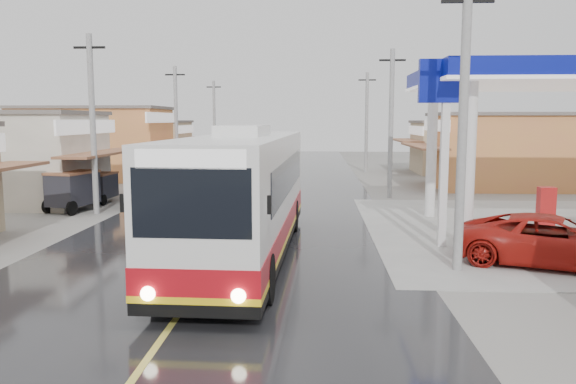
{
  "coord_description": "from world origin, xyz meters",
  "views": [
    {
      "loc": [
        2.99,
        -15.72,
        4.25
      ],
      "look_at": [
        2.02,
        3.36,
        1.79
      ],
      "focal_mm": 35.0,
      "sensor_mm": 36.0,
      "label": 1
    }
  ],
  "objects_px": {
    "coach_bus": "(245,194)",
    "jeepney": "(554,241)",
    "cyclist": "(156,211)",
    "tricycle_far": "(72,189)",
    "second_bus": "(175,171)",
    "tricycle_near": "(100,186)"
  },
  "relations": [
    {
      "from": "second_bus",
      "to": "coach_bus",
      "type": "bearing_deg",
      "value": -66.24
    },
    {
      "from": "tricycle_near",
      "to": "cyclist",
      "type": "bearing_deg",
      "value": -49.17
    },
    {
      "from": "coach_bus",
      "to": "second_bus",
      "type": "relative_size",
      "value": 1.55
    },
    {
      "from": "cyclist",
      "to": "tricycle_far",
      "type": "bearing_deg",
      "value": 123.44
    },
    {
      "from": "second_bus",
      "to": "tricycle_near",
      "type": "relative_size",
      "value": 4.01
    },
    {
      "from": "coach_bus",
      "to": "jeepney",
      "type": "xyz_separation_m",
      "value": [
        9.14,
        -0.74,
        -1.22
      ]
    },
    {
      "from": "tricycle_far",
      "to": "cyclist",
      "type": "bearing_deg",
      "value": -23.31
    },
    {
      "from": "jeepney",
      "to": "tricycle_near",
      "type": "distance_m",
      "value": 21.53
    },
    {
      "from": "tricycle_near",
      "to": "jeepney",
      "type": "bearing_deg",
      "value": -28.47
    },
    {
      "from": "second_bus",
      "to": "jeepney",
      "type": "distance_m",
      "value": 19.53
    },
    {
      "from": "second_bus",
      "to": "tricycle_near",
      "type": "distance_m",
      "value": 3.87
    },
    {
      "from": "coach_bus",
      "to": "second_bus",
      "type": "xyz_separation_m",
      "value": [
        -5.35,
        12.32,
        -0.45
      ]
    },
    {
      "from": "coach_bus",
      "to": "cyclist",
      "type": "xyz_separation_m",
      "value": [
        -4.08,
        4.39,
        -1.26
      ]
    },
    {
      "from": "coach_bus",
      "to": "tricycle_near",
      "type": "relative_size",
      "value": 6.22
    },
    {
      "from": "tricycle_near",
      "to": "tricycle_far",
      "type": "distance_m",
      "value": 2.8
    },
    {
      "from": "coach_bus",
      "to": "tricycle_far",
      "type": "xyz_separation_m",
      "value": [
        -9.11,
        8.17,
        -0.88
      ]
    },
    {
      "from": "second_bus",
      "to": "cyclist",
      "type": "distance_m",
      "value": 8.08
    },
    {
      "from": "second_bus",
      "to": "cyclist",
      "type": "bearing_deg",
      "value": -80.62
    },
    {
      "from": "tricycle_near",
      "to": "tricycle_far",
      "type": "height_order",
      "value": "tricycle_far"
    },
    {
      "from": "coach_bus",
      "to": "cyclist",
      "type": "distance_m",
      "value": 6.13
    },
    {
      "from": "coach_bus",
      "to": "tricycle_near",
      "type": "bearing_deg",
      "value": 130.98
    },
    {
      "from": "second_bus",
      "to": "tricycle_far",
      "type": "relative_size",
      "value": 3.08
    }
  ]
}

